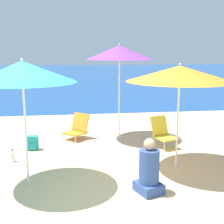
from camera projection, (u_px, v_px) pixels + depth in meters
name	position (u px, v px, depth m)	size (l,w,h in m)	color
ground_plane	(68.00, 192.00, 4.92)	(60.00, 60.00, 0.00)	#D1BA89
sea_water	(68.00, 74.00, 30.36)	(60.00, 40.00, 0.01)	#19478C
beach_umbrella_teal	(22.00, 72.00, 4.86)	(1.70, 1.70, 2.08)	white
beach_umbrella_orange	(180.00, 74.00, 5.61)	(1.95, 1.95, 1.98)	white
beach_umbrella_purple	(119.00, 53.00, 7.60)	(1.66, 1.66, 2.37)	white
beach_chair_yellow	(163.00, 132.00, 7.23)	(0.59, 0.70, 0.70)	silver
beach_chair_orange	(78.00, 128.00, 7.89)	(0.72, 0.72, 0.64)	silver
person_seated_near	(149.00, 171.00, 4.85)	(0.47, 0.51, 0.88)	#334C8C
backpack_teal	(33.00, 143.00, 7.02)	(0.25, 0.19, 0.32)	teal
water_bottle	(13.00, 157.00, 6.28)	(0.08, 0.08, 0.25)	silver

